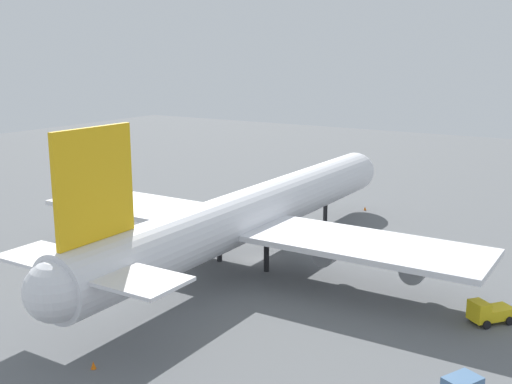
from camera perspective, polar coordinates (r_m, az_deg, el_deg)
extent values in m
plane|color=slate|center=(84.30, 0.00, -6.21)|extent=(293.43, 293.43, 0.00)
cylinder|color=silver|center=(82.36, 0.00, -1.76)|extent=(67.25, 6.68, 6.68)
sphere|color=silver|center=(111.64, 9.18, 1.91)|extent=(6.54, 6.54, 6.54)
sphere|color=silver|center=(57.99, -18.09, -8.72)|extent=(5.68, 5.68, 5.68)
cube|color=yellow|center=(58.97, -14.69, 0.66)|extent=(9.41, 0.50, 10.69)
cube|color=silver|center=(56.51, -11.50, -7.81)|extent=(6.05, 10.02, 0.36)
cube|color=silver|center=(63.96, -18.48, -5.78)|extent=(6.05, 10.02, 0.36)
cube|color=silver|center=(72.50, 9.78, -4.79)|extent=(11.43, 29.11, 0.70)
cube|color=silver|center=(89.74, -10.16, -1.41)|extent=(11.43, 29.11, 0.70)
cylinder|color=gray|center=(75.55, 6.94, -5.37)|extent=(5.34, 2.80, 2.80)
cylinder|color=gray|center=(71.95, 14.78, -6.64)|extent=(5.34, 2.80, 2.80)
cylinder|color=gray|center=(88.13, -7.57, -2.76)|extent=(5.34, 2.80, 2.80)
cylinder|color=gray|center=(95.16, -12.59, -1.80)|extent=(5.34, 2.80, 2.80)
cylinder|color=black|center=(101.93, 6.42, -1.94)|extent=(0.70, 0.70, 3.42)
cylinder|color=black|center=(79.21, 0.97, -6.17)|extent=(0.70, 0.70, 3.42)
cylinder|color=black|center=(83.04, -3.39, -5.29)|extent=(0.70, 0.70, 3.42)
cube|color=yellow|center=(68.33, 19.91, -10.32)|extent=(2.49, 2.59, 2.06)
cube|color=yellow|center=(69.91, 21.38, -10.32)|extent=(3.78, 3.63, 1.16)
cylinder|color=black|center=(69.63, 19.33, -10.76)|extent=(0.87, 0.78, 0.89)
cylinder|color=black|center=(68.00, 20.56, -11.43)|extent=(0.87, 0.78, 0.89)
cylinder|color=black|center=(71.35, 21.17, -10.33)|extent=(0.87, 0.78, 0.89)
cylinder|color=black|center=(69.76, 22.40, -10.97)|extent=(0.87, 0.78, 0.89)
cone|color=orange|center=(111.59, 10.05, -1.49)|extent=(0.49, 0.49, 0.70)
cone|color=orange|center=(58.46, -14.80, -15.22)|extent=(0.50, 0.50, 0.71)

